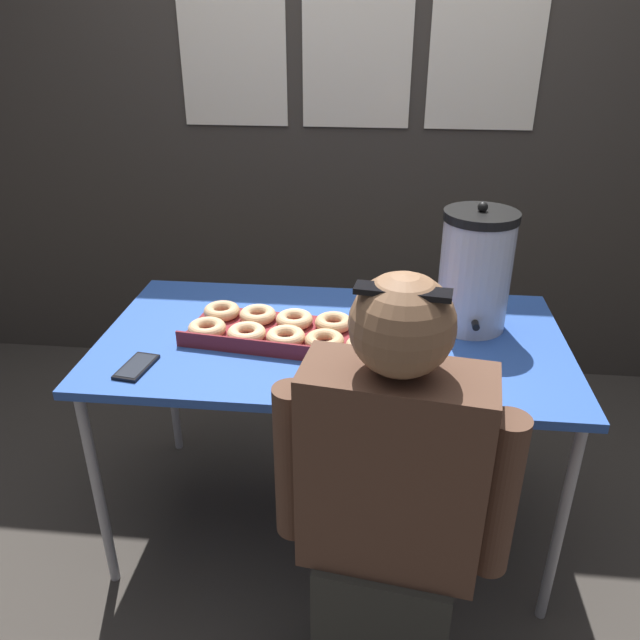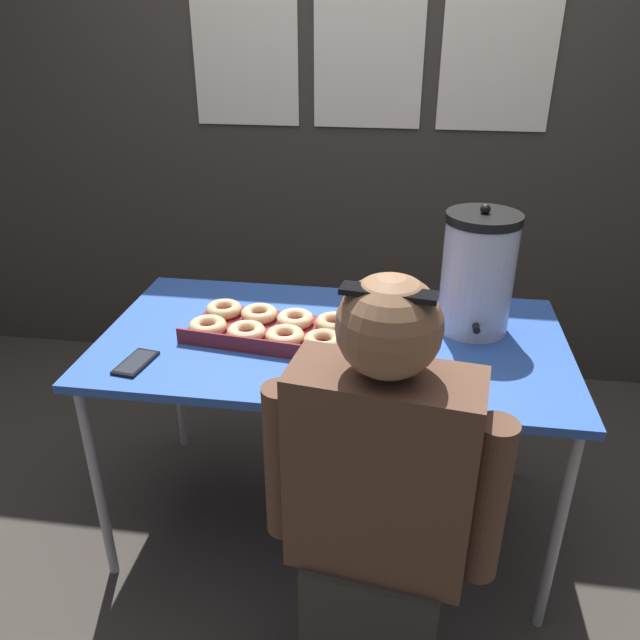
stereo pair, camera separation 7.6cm
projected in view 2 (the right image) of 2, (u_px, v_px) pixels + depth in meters
ground_plane at (331, 517)px, 2.34m from camera, size 12.00×12.00×0.00m
back_wall at (367, 118)px, 2.85m from camera, size 6.00×0.11×2.52m
folding_table at (332, 350)px, 2.02m from camera, size 1.48×0.80×0.77m
donut_box at (284, 330)px, 1.99m from camera, size 0.69×0.36×0.05m
coffee_urn at (478, 273)px, 1.97m from camera, size 0.23×0.26×0.42m
cell_phone at (136, 363)px, 1.84m from camera, size 0.10×0.16×0.01m
person_seated at (378, 523)px, 1.51m from camera, size 0.57×0.28×1.24m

